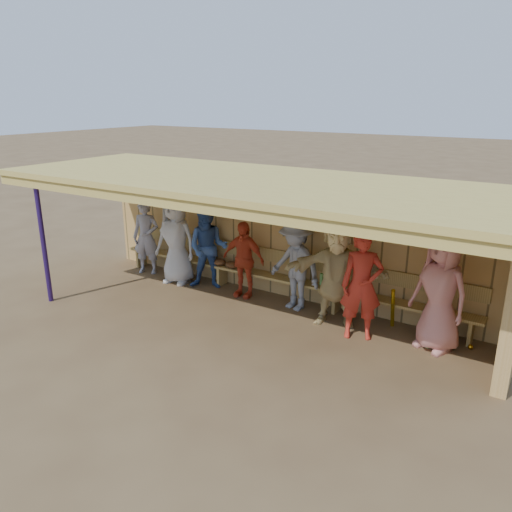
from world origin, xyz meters
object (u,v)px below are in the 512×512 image
at_px(player_g, 362,285).
at_px(bench, 277,271).
at_px(player_a, 146,237).
at_px(player_f, 337,272).
at_px(player_e, 296,265).
at_px(player_b, 176,240).
at_px(player_h, 440,292).
at_px(player_c, 208,248).
at_px(player_d, 243,259).

height_order(player_g, bench, player_g).
height_order(player_a, player_f, player_f).
bearing_deg(player_e, player_g, -4.73).
xyz_separation_m(player_b, player_e, (2.76, 0.10, -0.07)).
bearing_deg(player_a, player_h, -22.20).
xyz_separation_m(player_a, player_e, (3.71, 0.00, 0.03)).
distance_m(player_g, bench, 2.18).
distance_m(player_e, player_g, 1.51).
distance_m(player_f, player_h, 1.70).
bearing_deg(player_h, player_c, -160.44).
bearing_deg(player_a, bench, -14.85).
distance_m(player_a, player_b, 0.96).
bearing_deg(player_e, player_h, 8.93).
relative_size(player_f, player_g, 1.04).
distance_m(player_d, player_g, 2.63).
distance_m(player_b, player_d, 1.63).
bearing_deg(player_b, player_c, -0.33).
height_order(player_c, player_f, player_f).
bearing_deg(player_g, player_e, 137.91).
relative_size(player_d, player_h, 0.80).
height_order(player_a, player_c, player_c).
xyz_separation_m(player_a, player_g, (5.15, -0.47, 0.08)).
distance_m(player_a, bench, 3.18).
distance_m(player_e, bench, 0.72).
bearing_deg(player_f, player_d, 157.17).
bearing_deg(player_c, player_f, -28.64).
bearing_deg(player_b, player_h, -8.77).
bearing_deg(player_b, bench, 2.72).
distance_m(player_c, player_d, 0.86).
height_order(player_d, bench, player_d).
height_order(player_c, player_h, player_h).
relative_size(player_g, player_h, 0.96).
height_order(player_d, player_e, player_e).
bearing_deg(player_d, player_c, 176.47).
relative_size(player_g, bench, 0.24).
height_order(player_b, player_d, player_b).
xyz_separation_m(player_f, bench, (-1.45, 0.50, -0.41)).
bearing_deg(player_e, player_f, 0.83).
bearing_deg(player_f, player_a, 160.26).
bearing_deg(player_g, player_a, 150.78).
bearing_deg(player_f, player_b, 161.17).
distance_m(player_b, bench, 2.27).
relative_size(player_a, player_g, 0.91).
bearing_deg(player_a, player_f, -22.84).
relative_size(player_c, bench, 0.22).
xyz_separation_m(player_c, player_h, (4.58, -0.20, 0.10)).
xyz_separation_m(player_a, player_c, (1.71, 0.00, 0.03)).
height_order(player_a, player_b, player_b).
relative_size(player_d, player_e, 0.89).
distance_m(player_b, player_e, 2.77).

